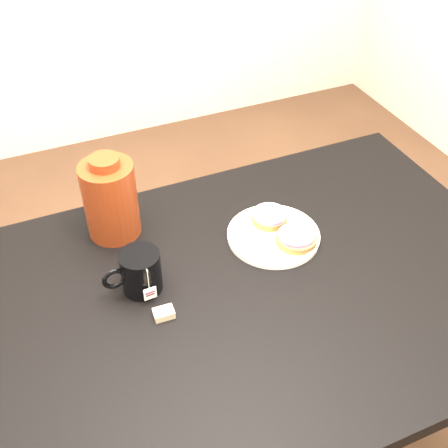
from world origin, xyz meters
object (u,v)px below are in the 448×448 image
object	(u,v)px
plate	(273,235)
bagel_package	(110,199)
table	(240,313)
bagel_front	(296,238)
mug	(140,272)
bagel_back	(270,217)
teabag_pouch	(164,313)

from	to	relation	value
plate	bagel_package	xyz separation A→B (m)	(-0.36, 0.19, 0.10)
table	bagel_front	world-z (taller)	bagel_front
mug	plate	bearing A→B (deg)	2.24
bagel_back	teabag_pouch	world-z (taller)	bagel_back
bagel_back	teabag_pouch	distance (m)	0.40
bagel_back	teabag_pouch	size ratio (longest dim) A/B	2.27
plate	bagel_front	world-z (taller)	bagel_front
bagel_back	mug	distance (m)	0.38
bagel_front	teabag_pouch	xyz separation A→B (m)	(-0.38, -0.09, -0.02)
bagel_front	teabag_pouch	world-z (taller)	bagel_front
bagel_package	mug	bearing A→B (deg)	-88.94
table	teabag_pouch	xyz separation A→B (m)	(-0.19, -0.00, 0.09)
plate	bagel_front	xyz separation A→B (m)	(0.04, -0.05, 0.02)
table	plate	size ratio (longest dim) A/B	5.92
bagel_front	bagel_package	world-z (taller)	bagel_package
plate	bagel_back	bearing A→B (deg)	75.35
teabag_pouch	mug	bearing A→B (deg)	100.81
bagel_back	teabag_pouch	xyz separation A→B (m)	(-0.35, -0.19, -0.02)
plate	teabag_pouch	xyz separation A→B (m)	(-0.34, -0.14, 0.00)
table	teabag_pouch	distance (m)	0.21
bagel_front	table	bearing A→B (deg)	-156.68
mug	teabag_pouch	xyz separation A→B (m)	(0.02, -0.10, -0.04)
plate	teabag_pouch	world-z (taller)	teabag_pouch
plate	bagel_front	size ratio (longest dim) A/B	2.24
bagel_front	plate	bearing A→B (deg)	126.82
plate	mug	distance (m)	0.36
plate	mug	bearing A→B (deg)	-174.50
bagel_back	bagel_front	bearing A→B (deg)	-76.07
bagel_back	mug	bearing A→B (deg)	-167.33
bagel_front	mug	distance (m)	0.40
bagel_back	bagel_package	world-z (taller)	bagel_package
table	mug	world-z (taller)	mug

